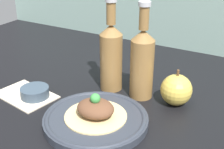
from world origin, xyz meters
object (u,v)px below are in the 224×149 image
plate (96,119)px  dipping_bowl (35,93)px  cider_bottle_right (142,61)px  plated_food (96,110)px  apple (176,90)px  cider_bottle_left (111,55)px

plate → dipping_bowl: 22.78cm
plate → dipping_bowl: (-22.65, 2.39, 0.40)cm
cider_bottle_right → dipping_bowl: 32.71cm
plated_food → apple: (14.49, 19.48, 0.41)cm
apple → dipping_bowl: (-37.13, -17.09, -2.80)cm
plated_food → apple: size_ratio=1.51×
plated_food → cider_bottle_left: size_ratio=0.57×
cider_bottle_right → apple: 12.47cm
plate → plated_food: plated_food is taller
plated_food → cider_bottle_left: cider_bottle_left is taller
plated_food → dipping_bowl: plated_food is taller
cider_bottle_left → cider_bottle_right: size_ratio=1.00×
plated_food → cider_bottle_left: (-6.18, 18.85, 7.10)cm
plated_food → cider_bottle_left: bearing=108.2°
plate → cider_bottle_left: bearing=108.2°
cider_bottle_left → apple: 21.73cm
cider_bottle_left → dipping_bowl: 25.14cm
cider_bottle_right → apple: (10.50, 0.63, -6.69)cm
plate → plated_food: size_ratio=1.69×
plate → apple: bearing=53.4°
apple → dipping_bowl: bearing=-155.3°
plated_food → dipping_bowl: size_ratio=1.92×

